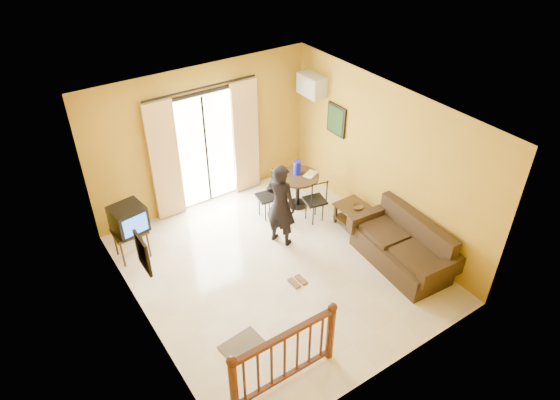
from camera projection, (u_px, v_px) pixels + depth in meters
ground at (277, 268)px, 8.48m from camera, size 5.00×5.00×0.00m
room_shell at (277, 184)px, 7.51m from camera, size 5.00×5.00×5.00m
balcony_door at (206, 149)px, 9.46m from camera, size 2.25×0.14×2.46m
tv_table at (130, 234)px, 8.48m from camera, size 0.55×0.46×0.55m
television at (128, 219)px, 8.31m from camera, size 0.59×0.55×0.48m
picture_left at (143, 253)px, 6.44m from camera, size 0.05×0.42×0.52m
dining_table at (298, 182)px, 9.70m from camera, size 0.82×0.82×0.69m
water_jug at (297, 168)px, 9.60m from camera, size 0.14×0.14×0.27m
serving_tray at (311, 174)px, 9.65m from camera, size 0.33×0.28×0.02m
dining_chairs at (291, 218)px, 9.65m from camera, size 1.14×1.07×0.95m
air_conditioner at (311, 85)px, 9.54m from camera, size 0.31×0.60×0.40m
botanical_print at (336, 120)px, 9.44m from camera, size 0.05×0.50×0.60m
coffee_table at (360, 217)px, 9.18m from camera, size 0.54×0.97×0.43m
bowl at (358, 208)px, 9.14m from camera, size 0.24×0.24×0.06m
sofa at (403, 248)px, 8.42m from camera, size 0.98×1.89×0.87m
standing_person at (281, 205)px, 8.63m from camera, size 0.60×0.69×1.59m
stair_balustrade at (285, 354)px, 6.34m from camera, size 1.63×0.13×1.04m
doormat at (242, 345)px, 7.14m from camera, size 0.64×0.46×0.02m
sandals at (298, 281)px, 8.20m from camera, size 0.25×0.25×0.03m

